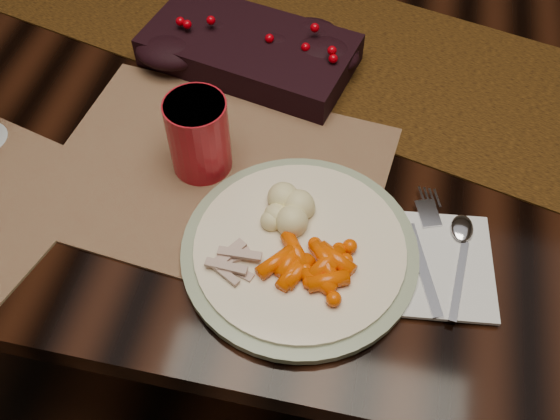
% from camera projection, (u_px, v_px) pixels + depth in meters
% --- Properties ---
extents(floor, '(5.00, 5.00, 0.00)m').
position_uv_depth(floor, '(319.00, 311.00, 1.56)').
color(floor, black).
rests_on(floor, ground).
extents(dining_table, '(1.80, 1.00, 0.75)m').
position_uv_depth(dining_table, '(328.00, 225.00, 1.26)').
color(dining_table, black).
rests_on(dining_table, floor).
extents(table_runner, '(1.66, 0.73, 0.00)m').
position_uv_depth(table_runner, '(380.00, 65.00, 0.99)').
color(table_runner, '#3B2610').
rests_on(table_runner, dining_table).
extents(centerpiece, '(0.35, 0.23, 0.06)m').
position_uv_depth(centerpiece, '(249.00, 46.00, 0.96)').
color(centerpiece, black).
rests_on(centerpiece, table_runner).
extents(placemat_main, '(0.48, 0.38, 0.00)m').
position_uv_depth(placemat_main, '(216.00, 175.00, 0.85)').
color(placemat_main, '#98684E').
rests_on(placemat_main, dining_table).
extents(dinner_plate, '(0.38, 0.38, 0.02)m').
position_uv_depth(dinner_plate, '(300.00, 250.00, 0.77)').
color(dinner_plate, beige).
rests_on(dinner_plate, placemat_main).
extents(baby_carrots, '(0.10, 0.08, 0.02)m').
position_uv_depth(baby_carrots, '(306.00, 254.00, 0.75)').
color(baby_carrots, '#E24800').
rests_on(baby_carrots, dinner_plate).
extents(mashed_potatoes, '(0.09, 0.08, 0.04)m').
position_uv_depth(mashed_potatoes, '(290.00, 207.00, 0.77)').
color(mashed_potatoes, '#CBB88F').
rests_on(mashed_potatoes, dinner_plate).
extents(turkey_shreds, '(0.08, 0.08, 0.02)m').
position_uv_depth(turkey_shreds, '(223.00, 263.00, 0.74)').
color(turkey_shreds, '#A59083').
rests_on(turkey_shreds, dinner_plate).
extents(napkin, '(0.15, 0.17, 0.01)m').
position_uv_depth(napkin, '(439.00, 264.00, 0.76)').
color(napkin, silver).
rests_on(napkin, placemat_main).
extents(fork, '(0.08, 0.17, 0.00)m').
position_uv_depth(fork, '(424.00, 254.00, 0.77)').
color(fork, silver).
rests_on(fork, napkin).
extents(spoon, '(0.04, 0.14, 0.00)m').
position_uv_depth(spoon, '(460.00, 264.00, 0.76)').
color(spoon, silver).
rests_on(spoon, napkin).
extents(red_cup, '(0.09, 0.09, 0.11)m').
position_uv_depth(red_cup, '(199.00, 136.00, 0.82)').
color(red_cup, '#A3131E').
rests_on(red_cup, placemat_main).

